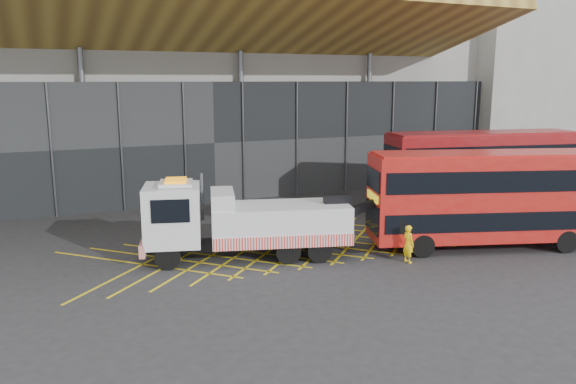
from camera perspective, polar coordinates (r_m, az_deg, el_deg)
name	(u,v)px	position (r m, az deg, el deg)	size (l,w,h in m)	color
ground_plane	(244,251)	(27.28, -4.51, -6.02)	(120.00, 120.00, 0.00)	#2A2B2D
road_markings	(289,245)	(28.13, 0.12, -5.44)	(21.56, 7.16, 0.01)	yellow
construction_building	(185,68)	(44.26, -10.45, 12.27)	(55.00, 23.97, 18.00)	gray
east_building	(509,59)	(57.43, 21.57, 12.45)	(15.00, 12.00, 20.00)	gray
recovery_truck	(240,221)	(25.75, -4.88, -2.95)	(11.06, 5.12, 3.87)	black
bus_towed	(490,195)	(28.88, 19.83, -0.32)	(11.85, 6.16, 4.73)	#AD140F
bus_second	(482,167)	(37.37, 19.07, 2.44)	(12.44, 5.17, 4.94)	maroon
worker	(408,244)	(25.97, 12.13, -5.16)	(0.63, 0.41, 1.73)	yellow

